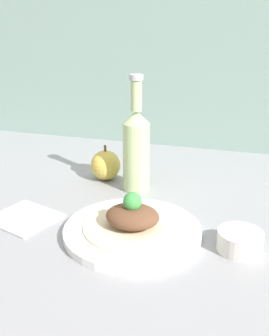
{
  "coord_description": "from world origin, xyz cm",
  "views": [
    {
      "loc": [
        14.43,
        -69.02,
        38.98
      ],
      "look_at": [
        -7.79,
        4.71,
        9.64
      ],
      "focal_mm": 42.0,
      "sensor_mm": 36.0,
      "label": 1
    }
  ],
  "objects_px": {
    "apple": "(106,165)",
    "dipping_bowl": "(240,241)",
    "cider_bottle": "(136,148)",
    "plated_food": "(132,218)",
    "plate": "(132,230)"
  },
  "relations": [
    {
      "from": "cider_bottle",
      "to": "plated_food",
      "type": "bearing_deg",
      "value": -75.3
    },
    {
      "from": "plated_food",
      "to": "plate",
      "type": "bearing_deg",
      "value": -90.0
    },
    {
      "from": "plate",
      "to": "plated_food",
      "type": "bearing_deg",
      "value": 90.0
    },
    {
      "from": "plated_food",
      "to": "dipping_bowl",
      "type": "height_order",
      "value": "plated_food"
    },
    {
      "from": "cider_bottle",
      "to": "dipping_bowl",
      "type": "bearing_deg",
      "value": -38.97
    },
    {
      "from": "plate",
      "to": "apple",
      "type": "bearing_deg",
      "value": 120.77
    },
    {
      "from": "dipping_bowl",
      "to": "plate",
      "type": "bearing_deg",
      "value": -178.69
    },
    {
      "from": "plate",
      "to": "plated_food",
      "type": "xyz_separation_m",
      "value": [
        0.0,
        0.0,
        0.03
      ]
    },
    {
      "from": "plate",
      "to": "dipping_bowl",
      "type": "height_order",
      "value": "dipping_bowl"
    },
    {
      "from": "cider_bottle",
      "to": "dipping_bowl",
      "type": "distance_m",
      "value": 0.34
    },
    {
      "from": "cider_bottle",
      "to": "dipping_bowl",
      "type": "height_order",
      "value": "cider_bottle"
    },
    {
      "from": "plate",
      "to": "cider_bottle",
      "type": "bearing_deg",
      "value": 104.7
    },
    {
      "from": "plate",
      "to": "cider_bottle",
      "type": "xyz_separation_m",
      "value": [
        -0.06,
        0.21,
        0.1
      ]
    },
    {
      "from": "plated_food",
      "to": "apple",
      "type": "relative_size",
      "value": 2.06
    },
    {
      "from": "apple",
      "to": "dipping_bowl",
      "type": "bearing_deg",
      "value": -35.15
    }
  ]
}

